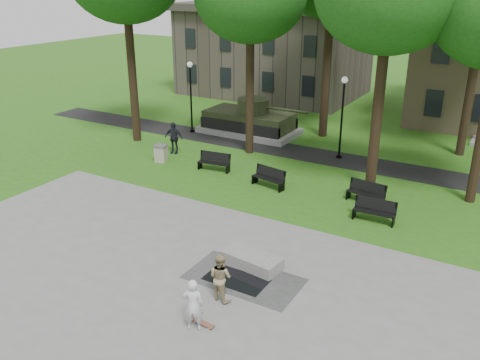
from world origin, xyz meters
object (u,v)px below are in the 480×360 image
Objects in this scene: friend_watching at (221,277)px; trash_bin at (161,153)px; park_bench_0 at (215,161)px; concrete_block at (252,260)px; skateboarder at (193,305)px.

trash_bin is at bearing -33.16° from friend_watching.
friend_watching reaches higher than park_bench_0.
trash_bin is at bearing 143.91° from concrete_block.
park_bench_0 is 1.92× the size of trash_bin.
skateboarder is 1.70m from friend_watching.
concrete_block is 4.07m from skateboarder.
concrete_block is 1.32× the size of friend_watching.
friend_watching reaches higher than trash_bin.
friend_watching is at bearing -43.44° from trash_bin.
park_bench_0 is at bearing 130.73° from concrete_block.
park_bench_0 is at bearing -45.71° from friend_watching.
friend_watching reaches higher than concrete_block.
concrete_block is 1.19× the size of park_bench_0.
skateboarder reaches higher than concrete_block.
concrete_block is 2.29× the size of trash_bin.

